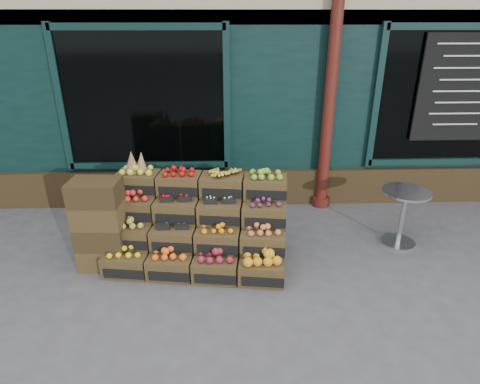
{
  "coord_description": "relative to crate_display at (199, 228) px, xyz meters",
  "views": [
    {
      "loc": [
        -0.36,
        -3.98,
        2.9
      ],
      "look_at": [
        -0.2,
        0.7,
        0.85
      ],
      "focal_mm": 30.0,
      "sensor_mm": 36.0,
      "label": 1
    }
  ],
  "objects": [
    {
      "name": "shop_facade",
      "position": [
        0.74,
        4.57,
        1.98
      ],
      "size": [
        12.0,
        6.24,
        4.8
      ],
      "color": "black",
      "rests_on": "ground"
    },
    {
      "name": "ground",
      "position": [
        0.74,
        -0.54,
        -0.42
      ],
      "size": [
        60.0,
        60.0,
        0.0
      ],
      "primitive_type": "plane",
      "color": "#49494C",
      "rests_on": "ground"
    },
    {
      "name": "crate_display",
      "position": [
        0.0,
        0.0,
        0.0
      ],
      "size": [
        2.3,
        1.33,
        1.37
      ],
      "rotation": [
        0.0,
        0.0,
        -0.13
      ],
      "color": "#44341A",
      "rests_on": "ground"
    },
    {
      "name": "shopkeeper",
      "position": [
        -0.46,
        2.33,
        0.47
      ],
      "size": [
        0.67,
        0.45,
        1.78
      ],
      "primitive_type": "imported",
      "rotation": [
        0.0,
        0.0,
        3.19
      ],
      "color": "#175126",
      "rests_on": "ground"
    },
    {
      "name": "spare_crates",
      "position": [
        -1.18,
        -0.16,
        0.16
      ],
      "size": [
        0.6,
        0.43,
        1.16
      ],
      "rotation": [
        0.0,
        0.0,
        -0.06
      ],
      "color": "#44341A",
      "rests_on": "ground"
    },
    {
      "name": "bistro_table",
      "position": [
        2.75,
        0.24,
        0.08
      ],
      "size": [
        0.63,
        0.63,
        0.8
      ],
      "rotation": [
        0.0,
        0.0,
        0.02
      ],
      "color": "#B3B5BA",
      "rests_on": "ground"
    }
  ]
}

